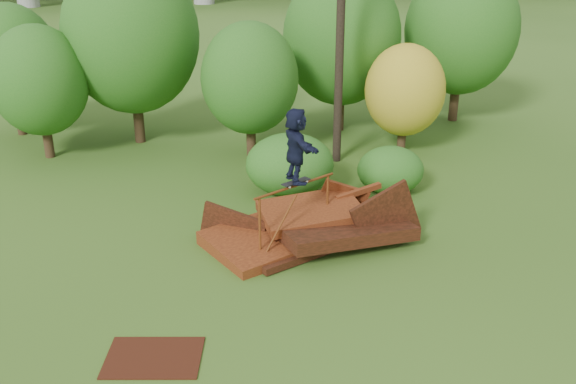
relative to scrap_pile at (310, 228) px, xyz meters
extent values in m
plane|color=#2D5116|center=(0.14, -2.47, -0.37)|extent=(240.00, 240.00, 0.00)
cube|color=#41190B|center=(-0.73, 0.07, -0.19)|extent=(4.34, 3.66, 0.62)
cube|color=black|center=(0.77, -0.23, 0.05)|extent=(3.74, 2.80, 0.66)
cube|color=#41190B|center=(0.07, 0.27, 0.33)|extent=(2.73, 1.95, 0.53)
cube|color=black|center=(1.87, -0.43, 0.28)|extent=(2.07, 0.57, 2.04)
cube|color=#41190B|center=(1.07, 1.07, 0.18)|extent=(1.51, 0.63, 1.50)
cube|color=black|center=(-1.93, 0.47, -0.02)|extent=(1.70, 0.98, 1.20)
cube|color=black|center=(-0.43, -1.13, -0.25)|extent=(2.05, 1.13, 0.18)
cube|color=#41190B|center=(1.47, 0.77, 0.58)|extent=(1.35, 0.47, 0.33)
cylinder|color=#673310|center=(-1.41, -0.85, 0.46)|extent=(0.06, 0.06, 1.66)
cylinder|color=#673310|center=(0.52, 0.34, 0.46)|extent=(0.06, 0.06, 1.66)
cylinder|color=#673310|center=(-0.45, -0.25, 1.29)|extent=(2.21, 1.40, 0.06)
cube|color=black|center=(-0.42, -0.24, 1.39)|extent=(0.79, 0.60, 0.03)
cylinder|color=beige|center=(-0.62, -0.46, 1.35)|extent=(0.06, 0.06, 0.06)
cylinder|color=beige|center=(-0.71, -0.31, 1.35)|extent=(0.06, 0.06, 0.06)
cylinder|color=beige|center=(-0.14, -0.16, 1.35)|extent=(0.06, 0.06, 0.06)
cylinder|color=beige|center=(-0.23, -0.02, 1.35)|extent=(0.06, 0.06, 0.06)
imported|color=black|center=(-0.42, -0.24, 2.32)|extent=(0.83, 1.77, 1.83)
cube|color=#38170C|center=(-3.88, -4.30, -0.35)|extent=(1.97, 1.56, 0.03)
cylinder|color=black|center=(-7.74, 8.02, 0.38)|extent=(0.33, 0.33, 1.51)
ellipsoid|color=#1A5717|center=(-7.74, 8.02, 2.36)|extent=(3.27, 3.27, 3.76)
cylinder|color=black|center=(-4.66, 9.27, 0.70)|extent=(0.38, 0.38, 2.14)
ellipsoid|color=#1A5717|center=(-4.66, 9.27, 3.59)|extent=(4.85, 4.85, 5.58)
cylinder|color=black|center=(-0.71, 6.94, 0.40)|extent=(0.33, 0.33, 1.53)
ellipsoid|color=#1A5717|center=(-0.71, 6.94, 2.41)|extent=(3.33, 3.33, 3.83)
cylinder|color=black|center=(3.12, 9.51, 0.62)|extent=(0.37, 0.37, 1.97)
ellipsoid|color=#1A5717|center=(3.12, 9.51, 3.28)|extent=(4.49, 4.49, 5.17)
cylinder|color=black|center=(4.67, 6.47, 0.24)|extent=(0.30, 0.30, 1.21)
ellipsoid|color=#A58C19|center=(4.67, 6.47, 1.89)|extent=(2.81, 2.81, 3.23)
cylinder|color=black|center=(8.18, 10.06, 0.66)|extent=(0.38, 0.38, 2.05)
ellipsoid|color=#1A5717|center=(8.18, 10.06, 3.38)|extent=(4.52, 4.52, 5.19)
cylinder|color=black|center=(-9.26, 11.03, 0.44)|extent=(0.34, 0.34, 1.61)
ellipsoid|color=#1A5717|center=(-9.26, 11.03, 2.59)|extent=(3.59, 3.59, 4.13)
ellipsoid|color=#1A5717|center=(0.04, 3.32, 0.55)|extent=(2.66, 2.46, 1.84)
ellipsoid|color=#1A5717|center=(3.05, 2.85, 0.35)|extent=(2.02, 1.85, 1.43)
cylinder|color=black|center=(2.15, 5.93, 4.71)|extent=(0.28, 0.28, 10.15)
camera|label=1|loc=(-3.08, -14.53, 7.10)|focal=40.00mm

